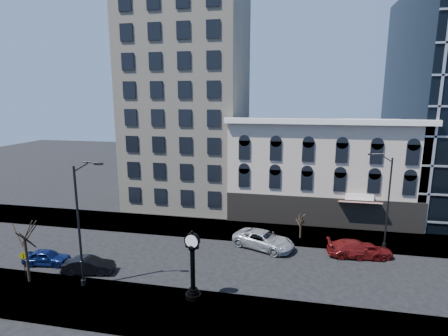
% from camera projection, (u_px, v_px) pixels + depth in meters
% --- Properties ---
extents(ground, '(160.00, 160.00, 0.00)m').
position_uv_depth(ground, '(194.00, 260.00, 32.26)').
color(ground, black).
rests_on(ground, ground).
extents(sidewalk_far, '(160.00, 6.00, 0.12)m').
position_uv_depth(sidewalk_far, '(214.00, 228.00, 39.93)').
color(sidewalk_far, gray).
rests_on(sidewalk_far, ground).
extents(sidewalk_near, '(160.00, 6.00, 0.12)m').
position_uv_depth(sidewalk_near, '(162.00, 310.00, 24.56)').
color(sidewalk_near, gray).
rests_on(sidewalk_near, ground).
extents(cream_tower, '(15.90, 15.40, 42.50)m').
position_uv_depth(cream_tower, '(188.00, 64.00, 47.77)').
color(cream_tower, '#BEB099').
rests_on(cream_tower, ground).
extents(victorian_row, '(22.60, 11.19, 12.50)m').
position_uv_depth(victorian_row, '(320.00, 168.00, 44.01)').
color(victorian_row, '#BCAC9B').
rests_on(victorian_row, ground).
extents(street_clock, '(1.20, 1.20, 5.30)m').
position_uv_depth(street_clock, '(193.00, 268.00, 25.56)').
color(street_clock, black).
rests_on(street_clock, sidewalk_near).
extents(street_lamp_near, '(2.63, 0.72, 10.22)m').
position_uv_depth(street_lamp_near, '(86.00, 191.00, 26.23)').
color(street_lamp_near, black).
rests_on(street_lamp_near, sidewalk_near).
extents(street_lamp_far, '(2.40, 1.00, 9.58)m').
position_uv_depth(street_lamp_far, '(383.00, 176.00, 33.71)').
color(street_lamp_far, black).
rests_on(street_lamp_far, sidewalk_far).
extents(bare_tree_near, '(3.42, 3.42, 5.87)m').
position_uv_depth(bare_tree_near, '(23.00, 230.00, 27.49)').
color(bare_tree_near, '#312418').
rests_on(bare_tree_near, sidewalk_near).
extents(bare_tree_far, '(1.82, 1.82, 3.13)m').
position_uv_depth(bare_tree_far, '(301.00, 217.00, 36.70)').
color(bare_tree_far, '#312418').
rests_on(bare_tree_far, sidewalk_far).
extents(warning_sign, '(0.70, 0.33, 2.29)m').
position_uv_depth(warning_sign, '(24.00, 260.00, 28.64)').
color(warning_sign, black).
rests_on(warning_sign, sidewalk_near).
extents(car_near_a, '(4.23, 2.15, 1.38)m').
position_uv_depth(car_near_a, '(47.00, 257.00, 31.34)').
color(car_near_a, '#0C194C').
rests_on(car_near_a, ground).
extents(car_near_b, '(4.46, 2.31, 1.40)m').
position_uv_depth(car_near_b, '(89.00, 265.00, 29.78)').
color(car_near_b, black).
rests_on(car_near_b, ground).
extents(car_far_a, '(6.75, 4.94, 1.70)m').
position_uv_depth(car_far_a, '(264.00, 240.00, 34.76)').
color(car_far_a, '#A5A8AD').
rests_on(car_far_a, ground).
extents(car_far_b, '(5.47, 2.61, 1.54)m').
position_uv_depth(car_far_b, '(356.00, 249.00, 32.89)').
color(car_far_b, maroon).
rests_on(car_far_b, ground).
extents(car_far_c, '(4.52, 2.60, 1.45)m').
position_uv_depth(car_far_c, '(369.00, 250.00, 32.70)').
color(car_far_c, maroon).
rests_on(car_far_c, ground).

